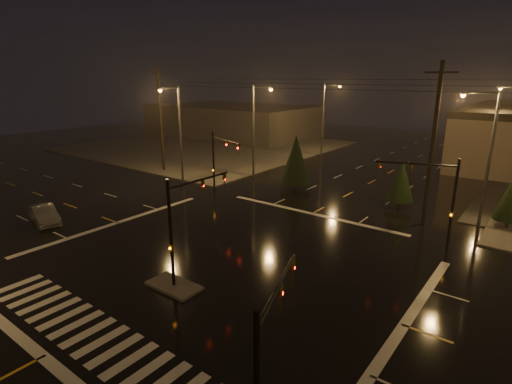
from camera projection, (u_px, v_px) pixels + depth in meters
ground at (223, 261)px, 24.58m from camera, size 140.00×140.00×0.00m
sidewalk_nw at (208, 146)px, 64.92m from camera, size 36.00×36.00×0.12m
median_island at (174, 286)px, 21.50m from camera, size 3.00×1.60×0.15m
crosswalk at (88, 332)px, 17.69m from camera, size 15.00×2.60×0.01m
stop_bar_near at (43, 357)px, 16.16m from camera, size 16.00×0.50×0.01m
stop_bar_far at (312, 214)px, 32.99m from camera, size 16.00×0.50×0.01m
commercial_block at (232, 120)px, 76.24m from camera, size 30.00×18.00×5.60m
signal_mast_median at (183, 217)px, 21.18m from camera, size 0.25×4.59×6.00m
signal_mast_ne at (437, 191)px, 25.77m from camera, size 4.84×1.86×6.00m
signal_mast_nw at (219, 157)px, 36.79m from camera, size 4.84×1.86×6.00m
signal_mast_se at (266, 371)px, 10.15m from camera, size 1.55×3.87×6.00m
streetlight_1 at (256, 125)px, 43.22m from camera, size 2.77×0.32×10.00m
streetlight_2 at (325, 115)px, 55.46m from camera, size 2.77×0.32×10.00m
streetlight_3 at (486, 150)px, 28.71m from camera, size 2.77×0.32×10.00m
streetlight_5 at (178, 128)px, 40.80m from camera, size 0.32×2.77×10.00m
utility_pole_0 at (161, 119)px, 46.34m from camera, size 2.20×0.32×12.00m
utility_pole_1 at (432, 145)px, 28.94m from camera, size 2.20×0.32×12.00m
conifer_0 at (512, 198)px, 29.15m from camera, size 2.13×2.13×4.02m
conifer_3 at (296, 159)px, 39.26m from camera, size 3.05×3.05×5.46m
conifer_4 at (401, 180)px, 33.80m from camera, size 2.26×2.26×4.23m
car_crossing at (44, 214)px, 30.73m from camera, size 4.57×2.49×1.43m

